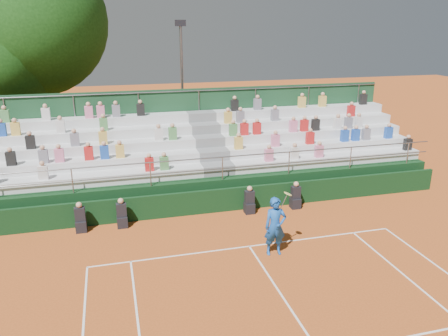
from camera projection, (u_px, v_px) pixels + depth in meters
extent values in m
plane|color=#B4521E|center=(249.00, 246.00, 15.39)|extent=(90.00, 90.00, 0.00)
cube|color=white|center=(249.00, 246.00, 15.39)|extent=(11.00, 0.06, 0.01)
cube|color=white|center=(284.00, 299.00, 12.45)|extent=(0.06, 6.40, 0.01)
cube|color=black|center=(226.00, 200.00, 18.17)|extent=(20.00, 0.15, 1.00)
cube|color=black|center=(81.00, 226.00, 16.45)|extent=(0.40, 0.40, 0.44)
cube|color=black|center=(80.00, 214.00, 16.30)|extent=(0.38, 0.25, 0.55)
sphere|color=tan|center=(79.00, 205.00, 16.18)|extent=(0.22, 0.22, 0.22)
cube|color=black|center=(122.00, 222.00, 16.82)|extent=(0.40, 0.40, 0.44)
cube|color=black|center=(121.00, 210.00, 16.67)|extent=(0.38, 0.25, 0.55)
sphere|color=tan|center=(121.00, 201.00, 16.55)|extent=(0.22, 0.22, 0.22)
cube|color=black|center=(249.00, 208.00, 18.06)|extent=(0.40, 0.40, 0.44)
cube|color=black|center=(249.00, 197.00, 17.91)|extent=(0.38, 0.25, 0.55)
sphere|color=tan|center=(250.00, 189.00, 17.79)|extent=(0.22, 0.22, 0.22)
cube|color=black|center=(295.00, 203.00, 18.56)|extent=(0.40, 0.40, 0.44)
cube|color=black|center=(296.00, 193.00, 18.41)|extent=(0.38, 0.25, 0.55)
sphere|color=tan|center=(296.00, 184.00, 18.29)|extent=(0.22, 0.22, 0.22)
cube|color=black|center=(209.00, 174.00, 20.99)|extent=(20.00, 5.20, 1.20)
cube|color=silver|center=(91.00, 179.00, 17.90)|extent=(9.30, 0.85, 0.42)
cube|color=silver|center=(328.00, 160.00, 20.49)|extent=(9.30, 0.85, 0.42)
cube|color=slate|center=(217.00, 169.00, 19.20)|extent=(1.40, 0.85, 0.42)
cube|color=silver|center=(91.00, 163.00, 18.55)|extent=(9.30, 0.85, 0.42)
cube|color=silver|center=(320.00, 146.00, 21.14)|extent=(9.30, 0.85, 0.42)
cube|color=slate|center=(213.00, 154.00, 19.84)|extent=(1.40, 0.85, 0.42)
cube|color=silver|center=(90.00, 149.00, 19.20)|extent=(9.30, 0.85, 0.42)
cube|color=silver|center=(313.00, 134.00, 21.79)|extent=(9.30, 0.85, 0.42)
cube|color=slate|center=(209.00, 141.00, 20.49)|extent=(1.40, 0.85, 0.42)
cube|color=silver|center=(90.00, 135.00, 19.85)|extent=(9.30, 0.85, 0.42)
cube|color=silver|center=(306.00, 122.00, 22.44)|extent=(9.30, 0.85, 0.42)
cube|color=slate|center=(205.00, 128.00, 21.14)|extent=(1.40, 0.85, 0.42)
cube|color=silver|center=(90.00, 122.00, 20.49)|extent=(9.30, 0.85, 0.42)
cube|color=silver|center=(300.00, 111.00, 23.09)|extent=(9.30, 0.85, 0.42)
cube|color=slate|center=(201.00, 116.00, 21.79)|extent=(1.40, 0.85, 0.42)
cube|color=#1A4427|center=(199.00, 131.00, 22.55)|extent=(20.00, 0.12, 4.40)
cylinder|color=gray|center=(222.00, 157.00, 18.15)|extent=(20.00, 0.05, 0.05)
cylinder|color=gray|center=(199.00, 91.00, 21.80)|extent=(20.00, 0.05, 0.05)
cube|color=silver|center=(43.00, 173.00, 17.18)|extent=(0.36, 0.24, 0.56)
cube|color=red|center=(149.00, 164.00, 18.19)|extent=(0.36, 0.24, 0.56)
cube|color=#4C8C4C|center=(164.00, 163.00, 18.34)|extent=(0.36, 0.24, 0.56)
cube|color=black|center=(11.00, 159.00, 17.52)|extent=(0.36, 0.24, 0.56)
cube|color=slate|center=(43.00, 156.00, 17.82)|extent=(0.36, 0.24, 0.56)
cube|color=pink|center=(59.00, 155.00, 17.97)|extent=(0.36, 0.24, 0.56)
cube|color=red|center=(89.00, 153.00, 18.25)|extent=(0.36, 0.24, 0.56)
cube|color=#1E4CB2|center=(104.00, 152.00, 18.40)|extent=(0.36, 0.24, 0.56)
cube|color=gold|center=(120.00, 151.00, 18.56)|extent=(0.36, 0.24, 0.56)
cube|color=black|center=(30.00, 142.00, 18.33)|extent=(0.36, 0.24, 0.56)
cube|color=slate|center=(75.00, 139.00, 18.76)|extent=(0.36, 0.24, 0.56)
cube|color=gold|center=(103.00, 138.00, 19.05)|extent=(0.36, 0.24, 0.56)
cube|color=silver|center=(159.00, 134.00, 19.64)|extent=(0.36, 0.24, 0.56)
cube|color=#4C8C4C|center=(173.00, 134.00, 19.79)|extent=(0.36, 0.24, 0.56)
cube|color=#1E4CB2|center=(2.00, 130.00, 18.68)|extent=(0.36, 0.24, 0.56)
cube|color=gold|center=(16.00, 129.00, 18.82)|extent=(0.36, 0.24, 0.56)
cube|color=silver|center=(61.00, 126.00, 19.26)|extent=(0.36, 0.24, 0.56)
cube|color=#4C8C4C|center=(104.00, 124.00, 19.71)|extent=(0.36, 0.24, 0.56)
cube|color=#4C8C4C|center=(5.00, 116.00, 19.34)|extent=(0.36, 0.24, 0.56)
cube|color=silver|center=(46.00, 114.00, 19.76)|extent=(0.36, 0.24, 0.56)
cube|color=pink|center=(89.00, 112.00, 20.21)|extent=(0.36, 0.24, 0.56)
cube|color=pink|center=(101.00, 112.00, 20.34)|extent=(0.36, 0.24, 0.56)
cube|color=slate|center=(116.00, 111.00, 20.51)|extent=(0.36, 0.24, 0.56)
cube|color=black|center=(141.00, 110.00, 20.78)|extent=(0.36, 0.24, 0.56)
cube|color=pink|center=(269.00, 155.00, 19.47)|extent=(0.36, 0.24, 0.56)
cube|color=silver|center=(294.00, 153.00, 19.77)|extent=(0.36, 0.24, 0.56)
cube|color=pink|center=(319.00, 151.00, 20.06)|extent=(0.36, 0.24, 0.56)
cube|color=black|center=(408.00, 144.00, 21.21)|extent=(0.36, 0.24, 0.56)
cube|color=gold|center=(239.00, 143.00, 19.84)|extent=(0.36, 0.24, 0.56)
cube|color=pink|center=(275.00, 140.00, 20.27)|extent=(0.36, 0.24, 0.56)
cube|color=red|center=(310.00, 138.00, 20.69)|extent=(0.36, 0.24, 0.56)
cube|color=#1E4CB2|center=(345.00, 136.00, 21.14)|extent=(0.36, 0.24, 0.56)
cube|color=#1E4CB2|center=(355.00, 135.00, 21.28)|extent=(0.36, 0.24, 0.56)
cube|color=slate|center=(366.00, 134.00, 21.42)|extent=(0.36, 0.24, 0.56)
cube|color=#1E4CB2|center=(388.00, 133.00, 21.72)|extent=(0.36, 0.24, 0.56)
cube|color=#4C8C4C|center=(233.00, 130.00, 20.48)|extent=(0.36, 0.24, 0.56)
cube|color=red|center=(244.00, 129.00, 20.61)|extent=(0.36, 0.24, 0.56)
cube|color=red|center=(257.00, 128.00, 20.77)|extent=(0.36, 0.24, 0.56)
cube|color=pink|center=(293.00, 126.00, 21.22)|extent=(0.36, 0.24, 0.56)
cube|color=red|center=(304.00, 125.00, 21.36)|extent=(0.36, 0.24, 0.56)
cube|color=black|center=(315.00, 125.00, 21.50)|extent=(0.36, 0.24, 0.56)
cube|color=silver|center=(338.00, 123.00, 21.80)|extent=(0.36, 0.24, 0.56)
cube|color=slate|center=(348.00, 123.00, 21.94)|extent=(0.36, 0.24, 0.56)
cube|color=silver|center=(358.00, 122.00, 22.08)|extent=(0.36, 0.24, 0.56)
cube|color=gold|center=(228.00, 117.00, 21.13)|extent=(0.36, 0.24, 0.56)
cube|color=slate|center=(240.00, 117.00, 21.28)|extent=(0.36, 0.24, 0.56)
cube|color=slate|center=(275.00, 115.00, 21.71)|extent=(0.36, 0.24, 0.56)
cube|color=red|center=(351.00, 111.00, 22.74)|extent=(0.36, 0.24, 0.56)
cube|color=black|center=(235.00, 105.00, 21.91)|extent=(0.36, 0.24, 0.56)
cube|color=slate|center=(257.00, 104.00, 22.21)|extent=(0.36, 0.24, 0.56)
cube|color=gold|center=(302.00, 102.00, 22.80)|extent=(0.36, 0.24, 0.56)
cube|color=gold|center=(322.00, 101.00, 23.09)|extent=(0.36, 0.24, 0.56)
cube|color=black|center=(363.00, 99.00, 23.68)|extent=(0.36, 0.24, 0.56)
imported|color=#1650AA|center=(275.00, 226.00, 14.61)|extent=(0.78, 0.55, 2.04)
cylinder|color=gray|center=(283.00, 203.00, 14.41)|extent=(0.26, 0.03, 0.51)
cylinder|color=#E5D866|center=(288.00, 194.00, 14.35)|extent=(0.26, 0.28, 0.14)
cylinder|color=#342213|center=(8.00, 135.00, 23.81)|extent=(0.50, 0.50, 3.40)
cylinder|color=#342213|center=(44.00, 121.00, 24.88)|extent=(0.50, 0.50, 4.43)
sphere|color=#11390F|center=(31.00, 21.00, 23.18)|extent=(7.98, 7.98, 7.98)
cylinder|color=gray|center=(182.00, 91.00, 25.93)|extent=(0.16, 0.16, 7.35)
cube|color=black|center=(180.00, 23.00, 24.73)|extent=(0.60, 0.25, 0.35)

